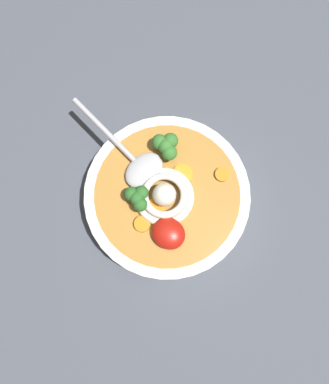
# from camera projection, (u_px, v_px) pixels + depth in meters

# --- Properties ---
(table_slab) EXTENTS (1.19, 1.19, 0.04)m
(table_slab) POSITION_uv_depth(u_px,v_px,m) (164.00, 206.00, 0.60)
(table_slab) COLOR #474C56
(table_slab) RESTS_ON ground
(soup_bowl) EXTENTS (0.24, 0.24, 0.06)m
(soup_bowl) POSITION_uv_depth(u_px,v_px,m) (164.00, 196.00, 0.56)
(soup_bowl) COLOR white
(soup_bowl) RESTS_ON table_slab
(noodle_pile) EXTENTS (0.09, 0.09, 0.04)m
(noodle_pile) POSITION_uv_depth(u_px,v_px,m) (166.00, 195.00, 0.52)
(noodle_pile) COLOR silver
(noodle_pile) RESTS_ON soup_bowl
(soup_spoon) EXTENTS (0.17, 0.07, 0.02)m
(soup_spoon) POSITION_uv_depth(u_px,v_px,m) (137.00, 163.00, 0.53)
(soup_spoon) COLOR #B7B7BC
(soup_spoon) RESTS_ON soup_bowl
(chili_sauce_dollop) EXTENTS (0.05, 0.04, 0.02)m
(chili_sauce_dollop) POSITION_uv_depth(u_px,v_px,m) (169.00, 233.00, 0.51)
(chili_sauce_dollop) COLOR #B2190F
(chili_sauce_dollop) RESTS_ON soup_bowl
(broccoli_floret_far) EXTENTS (0.04, 0.03, 0.03)m
(broccoli_floret_far) POSITION_uv_depth(u_px,v_px,m) (137.00, 197.00, 0.51)
(broccoli_floret_far) COLOR #7A9E60
(broccoli_floret_far) RESTS_ON soup_bowl
(broccoli_floret_near_spoon) EXTENTS (0.04, 0.04, 0.03)m
(broccoli_floret_near_spoon) POSITION_uv_depth(u_px,v_px,m) (166.00, 145.00, 0.52)
(broccoli_floret_near_spoon) COLOR #7A9E60
(broccoli_floret_near_spoon) RESTS_ON soup_bowl
(carrot_slice_extra_a) EXTENTS (0.02, 0.02, 0.01)m
(carrot_slice_extra_a) POSITION_uv_depth(u_px,v_px,m) (144.00, 225.00, 0.52)
(carrot_slice_extra_a) COLOR orange
(carrot_slice_extra_a) RESTS_ON soup_bowl
(carrot_slice_front) EXTENTS (0.02, 0.02, 0.01)m
(carrot_slice_front) POSITION_uv_depth(u_px,v_px,m) (222.00, 175.00, 0.53)
(carrot_slice_front) COLOR orange
(carrot_slice_front) RESTS_ON soup_bowl
(carrot_slice_rear) EXTENTS (0.03, 0.03, 0.01)m
(carrot_slice_rear) POSITION_uv_depth(u_px,v_px,m) (183.00, 175.00, 0.53)
(carrot_slice_rear) COLOR orange
(carrot_slice_rear) RESTS_ON soup_bowl
(carrot_slice_beside_noodles) EXTENTS (0.03, 0.03, 0.01)m
(carrot_slice_beside_noodles) POSITION_uv_depth(u_px,v_px,m) (154.00, 208.00, 0.52)
(carrot_slice_beside_noodles) COLOR orange
(carrot_slice_beside_noodles) RESTS_ON soup_bowl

